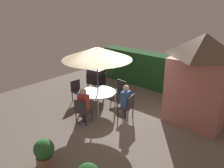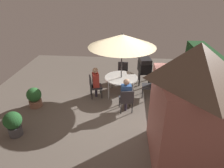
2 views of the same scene
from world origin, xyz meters
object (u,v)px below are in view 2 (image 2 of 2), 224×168
Objects in this scene: patio_umbrella at (122,41)px; chair_far_side at (126,99)px; garden_shed at (188,106)px; bbq_grill at (145,66)px; potted_plant_by_grill at (34,97)px; chair_near_shed at (94,85)px; patio_table at (121,78)px; chair_toward_house at (123,71)px; person_in_blue at (126,91)px; person_in_red at (96,79)px; potted_plant_by_shed at (13,123)px; chair_toward_hedge at (150,85)px.

chair_far_side is at bearing 10.81° from patio_umbrella.
garden_shed is 2.56× the size of bbq_grill.
patio_umbrella is 3.84m from potted_plant_by_grill.
potted_plant_by_grill is (0.87, -2.07, -0.13)m from chair_near_shed.
chair_near_shed is at bearing -73.47° from patio_table.
patio_table is 3.37m from potted_plant_by_grill.
person_in_blue is (2.40, 0.20, 0.26)m from chair_toward_house.
person_in_red and person_in_blue have the same top height.
chair_toward_house reaches higher than patio_table.
potted_plant_by_shed is 0.64× the size of person_in_red.
chair_toward_house is (-1.32, -1.14, 0.00)m from chair_toward_hedge.
chair_far_side is 1.19× the size of potted_plant_by_grill.
patio_umbrella reaches higher than person_in_red.
potted_plant_by_grill is at bearing -67.52° from person_in_red.
patio_table is at bearing -152.03° from garden_shed.
chair_near_shed is (-2.82, -2.74, -1.05)m from garden_shed.
bbq_grill is at bearing -171.85° from chair_toward_hedge.
chair_toward_hedge reaches higher than potted_plant_by_shed.
patio_umbrella is 1.79m from person_in_red.
bbq_grill is at bearing 124.61° from chair_near_shed.
patio_umbrella is 2.13m from chair_toward_house.
patio_umbrella is at bearing 106.53° from person_in_red.
potted_plant_by_shed is at bearing 2.84° from potted_plant_by_grill.
garden_shed is 3.42× the size of chair_toward_hedge.
garden_shed is 3.42× the size of chair_near_shed.
person_in_blue is at bearing 4.71° from chair_toward_house.
chair_near_shed is 1.00× the size of chair_far_side.
garden_shed is at bearing 44.17° from chair_near_shed.
patio_table is at bearing 106.53° from chair_near_shed.
garden_shed is at bearing 67.91° from potted_plant_by_grill.
chair_toward_hedge is (-1.16, 0.93, 0.00)m from chair_far_side.
patio_table is 1.04m from person_in_red.
person_in_red is 1.49m from person_in_blue.
patio_umbrella is at bearing 106.53° from chair_near_shed.
bbq_grill is 1.25m from chair_toward_hedge.
potted_plant_by_grill is (2.29, -4.14, -0.45)m from bbq_grill.
patio_table is at bearing -9.62° from patio_umbrella.
patio_umbrella reaches higher than patio_table.
garden_shed is 2.44× the size of person_in_red.
patio_umbrella is 2.01× the size of person_in_red.
bbq_grill is 1.03m from chair_toward_house.
chair_near_shed is 1.61m from chair_far_side.
garden_shed is 3.65m from patio_table.
patio_umbrella is 3.34× the size of potted_plant_by_grill.
chair_near_shed is at bearing -35.18° from chair_toward_house.
potted_plant_by_grill is at bearing -67.29° from chair_near_shed.
garden_shed is 4.07m from chair_near_shed.
patio_umbrella is at bearing 170.38° from patio_table.
chair_far_side is 1.00× the size of chair_toward_house.
garden_shed reaches higher than bbq_grill.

